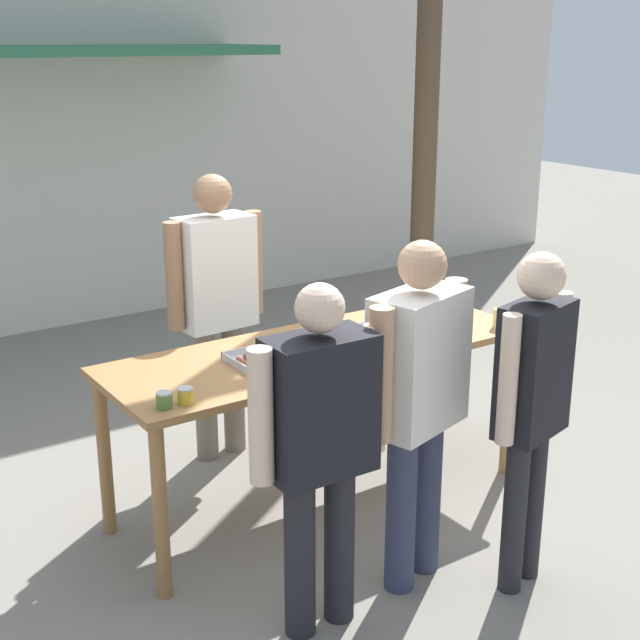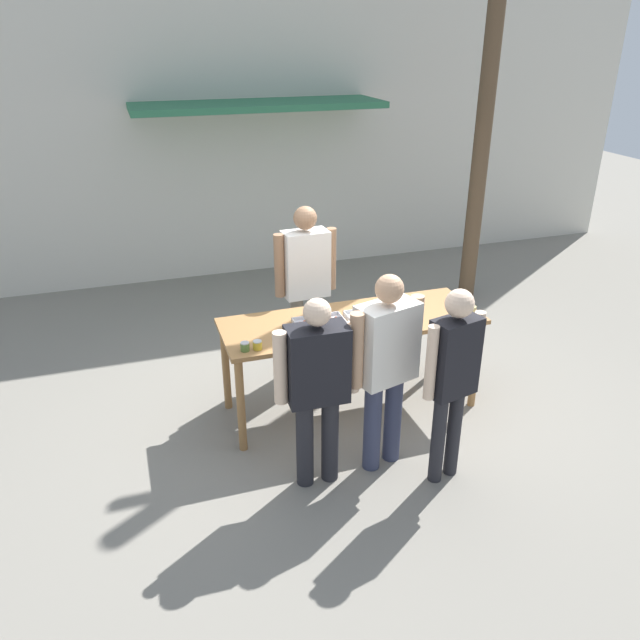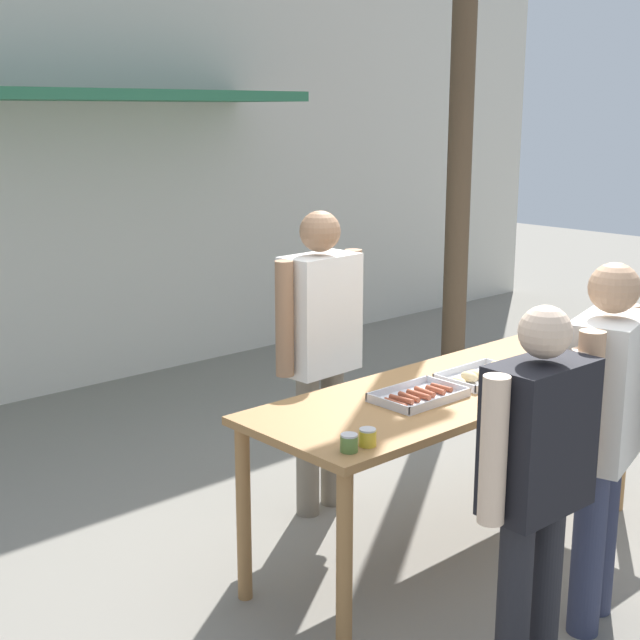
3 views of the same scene
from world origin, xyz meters
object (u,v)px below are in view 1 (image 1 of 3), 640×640
Objects in this scene: condiment_jar_ketchup at (186,396)px; person_customer_holding_hotdog at (320,434)px; condiment_jar_mustard at (164,400)px; beer_cup at (499,318)px; food_tray_sausages at (273,357)px; person_customer_waiting_in_line at (418,389)px; food_tray_buns at (351,337)px; person_customer_with_cup at (532,392)px; person_server_behind_table at (216,294)px.

person_customer_holding_hotdog is at bearing -63.95° from condiment_jar_ketchup.
condiment_jar_mustard is 2.08m from beer_cup.
food_tray_sausages is at bearing 168.84° from beer_cup.
condiment_jar_mustard and condiment_jar_ketchup have the same top height.
person_customer_holding_hotdog is at bearing -10.63° from person_customer_waiting_in_line.
person_customer_with_cup reaches higher than food_tray_buns.
person_server_behind_table is 1.05× the size of person_customer_waiting_in_line.
person_customer_with_cup is at bearing -33.00° from condiment_jar_mustard.
condiment_jar_mustard is at bearing 176.99° from condiment_jar_ketchup.
person_customer_holding_hotdog reaches higher than condiment_jar_mustard.
food_tray_buns is 1.22m from person_customer_holding_hotdog.
person_customer_with_cup reaches higher than beer_cup.
beer_cup is (1.98, 0.00, 0.02)m from condiment_jar_ketchup.
person_customer_waiting_in_line is at bearing -152.09° from beer_cup.
person_server_behind_table reaches higher than condiment_jar_ketchup.
condiment_jar_mustard reaches higher than food_tray_buns.
food_tray_sausages is 1.00× the size of food_tray_buns.
food_tray_buns is at bearing -130.83° from person_customer_holding_hotdog.
condiment_jar_mustard is at bearing 179.97° from beer_cup.
beer_cup reaches higher than condiment_jar_ketchup.
beer_cup is at bearing -11.16° from food_tray_sausages.
person_server_behind_table reaches higher than food_tray_sausages.
food_tray_buns is 5.96× the size of condiment_jar_mustard.
person_customer_holding_hotdog is at bearing -132.26° from food_tray_buns.
condiment_jar_ketchup is at bearing -48.75° from person_customer_with_cup.
food_tray_buns reaches higher than food_tray_sausages.
food_tray_buns is 4.20× the size of beer_cup.
person_customer_waiting_in_line reaches higher than person_customer_with_cup.
beer_cup reaches higher than food_tray_buns.
person_server_behind_table is at bearing 137.10° from beer_cup.
person_customer_with_cup reaches higher than food_tray_sausages.
food_tray_sausages is at bearing -107.94° from person_customer_holding_hotdog.
food_tray_sausages is 4.18× the size of beer_cup.
condiment_jar_mustard is 0.05× the size of person_customer_holding_hotdog.
person_server_behind_table is (-0.37, 0.86, 0.10)m from food_tray_buns.
food_tray_sausages is at bearing -179.80° from food_tray_buns.
person_customer_waiting_in_line reaches higher than food_tray_sausages.
person_customer_waiting_in_line is at bearing -73.19° from food_tray_sausages.
person_server_behind_table is (0.13, 0.87, 0.11)m from food_tray_sausages.
person_customer_holding_hotdog is at bearing -159.24° from beer_cup.
condiment_jar_mustard is 0.04× the size of person_customer_waiting_in_line.
person_customer_waiting_in_line reaches higher than condiment_jar_ketchup.
person_customer_waiting_in_line is (0.12, -1.71, -0.06)m from person_server_behind_table.
condiment_jar_mustard is at bearing -46.87° from person_customer_with_cup.
beer_cup is 1.14m from person_customer_with_cup.
beer_cup is at bearing -0.03° from condiment_jar_mustard.
person_customer_waiting_in_line reaches higher than person_customer_holding_hotdog.
beer_cup is (1.35, -0.27, 0.04)m from food_tray_sausages.
food_tray_buns is 0.89m from beer_cup.
food_tray_sausages is at bearing -74.38° from person_customer_with_cup.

